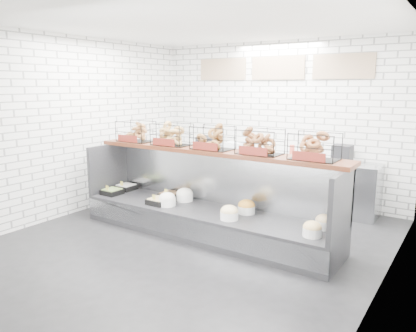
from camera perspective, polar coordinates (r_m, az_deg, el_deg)
The scene contains 5 objects.
ground at distance 5.89m, azimuth -2.19°, elevation -10.51°, with size 5.50×5.50×0.00m, color black.
room_shell at distance 5.96m, azimuth 1.11°, elevation 10.07°, with size 5.02×5.51×3.01m.
display_case at distance 6.04m, azimuth -0.30°, elevation -6.63°, with size 4.00×0.90×1.20m.
bagel_shelf at distance 5.94m, azimuth 0.71°, elevation 3.62°, with size 4.10×0.50×0.40m.
prep_counter at distance 7.76m, azimuth 8.34°, elevation -1.60°, with size 4.00×0.60×1.20m.
Camera 1 is at (3.22, -4.42, 2.19)m, focal length 35.00 mm.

